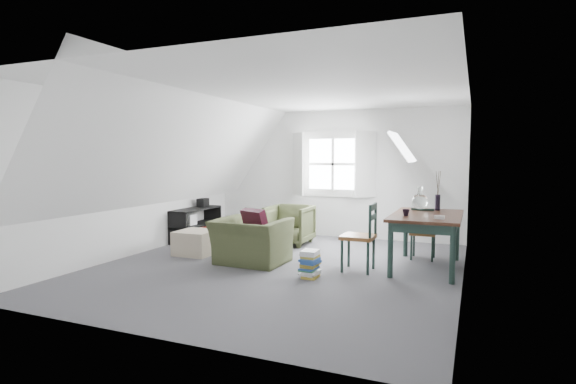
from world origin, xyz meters
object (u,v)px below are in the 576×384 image
at_px(ottoman, 196,242).
at_px(armchair_near, 251,263).
at_px(dining_chair_far, 423,232).
at_px(magazine_stack, 310,264).
at_px(media_shelf, 195,226).
at_px(armchair_far, 289,244).
at_px(dining_table, 427,221).
at_px(dining_chair_near, 361,236).

bearing_deg(ottoman, armchair_near, -11.01).
relative_size(armchair_near, ottoman, 1.76).
bearing_deg(ottoman, dining_chair_far, 16.89).
relative_size(ottoman, magazine_stack, 1.63).
bearing_deg(magazine_stack, media_shelf, 150.86).
bearing_deg(ottoman, armchair_far, 52.04).
bearing_deg(magazine_stack, armchair_far, 119.37).
xyz_separation_m(armchair_far, dining_table, (2.49, -0.90, 0.68)).
relative_size(ottoman, media_shelf, 0.49).
distance_m(dining_table, media_shelf, 4.35).
distance_m(armchair_far, dining_table, 2.73).
relative_size(dining_table, media_shelf, 1.30).
relative_size(dining_table, dining_chair_far, 1.92).
bearing_deg(dining_chair_far, armchair_near, 24.01).
relative_size(armchair_far, ottoman, 1.34).
height_order(armchair_far, dining_chair_far, dining_chair_far).
xyz_separation_m(dining_table, dining_chair_far, (-0.11, 0.57, -0.25)).
xyz_separation_m(armchair_near, armchair_far, (-0.04, 1.60, 0.00)).
bearing_deg(dining_chair_far, ottoman, 12.40).
relative_size(dining_table, dining_chair_near, 1.64).
height_order(armchair_far, dining_table, dining_table).
bearing_deg(media_shelf, armchair_far, 13.23).
bearing_deg(media_shelf, dining_table, -5.26).
distance_m(armchair_near, media_shelf, 2.24).
distance_m(dining_chair_near, magazine_stack, 0.86).
bearing_deg(media_shelf, dining_chair_far, 2.28).
relative_size(media_shelf, magazine_stack, 3.34).
distance_m(armchair_far, dining_chair_far, 2.44).
bearing_deg(dining_table, magazine_stack, -139.81).
distance_m(armchair_far, media_shelf, 1.86).
height_order(armchair_near, dining_chair_near, dining_chair_near).
bearing_deg(magazine_stack, dining_table, 38.80).
xyz_separation_m(ottoman, dining_table, (3.57, 0.48, 0.48)).
height_order(ottoman, magazine_stack, ottoman).
height_order(dining_chair_near, magazine_stack, dining_chair_near).
xyz_separation_m(armchair_far, dining_chair_near, (1.66, -1.40, 0.50)).
xyz_separation_m(dining_chair_far, media_shelf, (-4.19, -0.03, -0.15)).
bearing_deg(dining_chair_near, media_shelf, -91.45).
distance_m(armchair_near, ottoman, 1.16).
bearing_deg(dining_chair_far, armchair_far, -12.40).
xyz_separation_m(dining_table, dining_chair_near, (-0.83, -0.50, -0.18)).
bearing_deg(dining_chair_far, dining_chair_near, 51.49).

